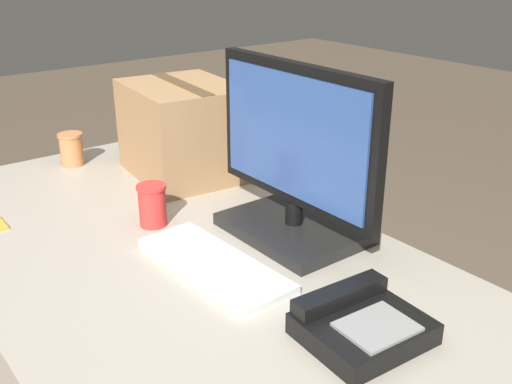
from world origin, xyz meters
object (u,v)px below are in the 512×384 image
at_px(paper_cup_left, 72,149).
at_px(paper_cup_right, 152,205).
at_px(monitor, 295,166).
at_px(desk_phone, 360,324).
at_px(cardboard_box, 184,130).
at_px(keyboard, 214,264).

relative_size(paper_cup_left, paper_cup_right, 0.97).
distance_m(monitor, paper_cup_right, 0.38).
bearing_deg(desk_phone, monitor, 159.52).
relative_size(monitor, paper_cup_left, 4.94).
height_order(monitor, paper_cup_right, monitor).
height_order(paper_cup_left, cardboard_box, cardboard_box).
bearing_deg(cardboard_box, keyboard, -25.81).
bearing_deg(paper_cup_right, cardboard_box, 135.87).
xyz_separation_m(keyboard, paper_cup_right, (-0.29, 0.01, 0.04)).
relative_size(keyboard, cardboard_box, 1.02).
distance_m(desk_phone, paper_cup_left, 1.22).
relative_size(keyboard, paper_cup_right, 3.72).
distance_m(monitor, paper_cup_left, 0.87).
bearing_deg(paper_cup_right, monitor, 43.78).
distance_m(keyboard, paper_cup_left, 0.85).
height_order(keyboard, paper_cup_left, paper_cup_left).
bearing_deg(keyboard, monitor, 93.18).
height_order(keyboard, cardboard_box, cardboard_box).
distance_m(keyboard, paper_cup_right, 0.29).
bearing_deg(paper_cup_right, keyboard, -1.30).
xyz_separation_m(keyboard, paper_cup_left, (-0.85, 0.02, 0.04)).
bearing_deg(cardboard_box, monitor, -1.39).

